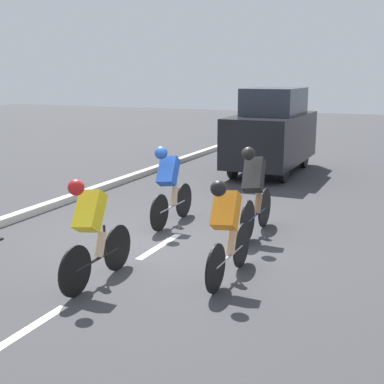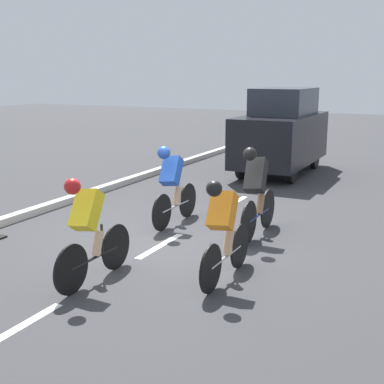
{
  "view_description": "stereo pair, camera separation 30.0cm",
  "coord_description": "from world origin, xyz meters",
  "px_view_note": "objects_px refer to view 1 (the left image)",
  "views": [
    {
      "loc": [
        -3.82,
        7.65,
        2.75
      ],
      "look_at": [
        -0.57,
        0.34,
        0.95
      ],
      "focal_mm": 50.0,
      "sensor_mm": 36.0,
      "label": 1
    },
    {
      "loc": [
        -4.09,
        7.53,
        2.75
      ],
      "look_at": [
        -0.57,
        0.34,
        0.95
      ],
      "focal_mm": 50.0,
      "sensor_mm": 36.0,
      "label": 2
    }
  ],
  "objects_px": {
    "cyclist_orange": "(227,228)",
    "cyclist_black": "(254,189)",
    "cyclist_blue": "(169,183)",
    "support_car": "(272,131)",
    "cyclist_yellow": "(92,229)"
  },
  "relations": [
    {
      "from": "support_car",
      "to": "cyclist_blue",
      "type": "bearing_deg",
      "value": 87.47
    },
    {
      "from": "cyclist_black",
      "to": "support_car",
      "type": "height_order",
      "value": "support_car"
    },
    {
      "from": "cyclist_orange",
      "to": "cyclist_black",
      "type": "relative_size",
      "value": 0.98
    },
    {
      "from": "support_car",
      "to": "cyclist_orange",
      "type": "bearing_deg",
      "value": 101.58
    },
    {
      "from": "cyclist_orange",
      "to": "cyclist_yellow",
      "type": "distance_m",
      "value": 1.76
    },
    {
      "from": "cyclist_black",
      "to": "support_car",
      "type": "xyz_separation_m",
      "value": [
        1.35,
        -5.88,
        0.34
      ]
    },
    {
      "from": "cyclist_black",
      "to": "cyclist_yellow",
      "type": "bearing_deg",
      "value": 66.66
    },
    {
      "from": "cyclist_orange",
      "to": "cyclist_blue",
      "type": "distance_m",
      "value": 2.84
    },
    {
      "from": "cyclist_orange",
      "to": "cyclist_blue",
      "type": "xyz_separation_m",
      "value": [
        1.9,
        -2.12,
        0.04
      ]
    },
    {
      "from": "cyclist_black",
      "to": "support_car",
      "type": "bearing_deg",
      "value": -77.05
    },
    {
      "from": "cyclist_black",
      "to": "cyclist_blue",
      "type": "height_order",
      "value": "cyclist_black"
    },
    {
      "from": "cyclist_orange",
      "to": "cyclist_black",
      "type": "bearing_deg",
      "value": -82.28
    },
    {
      "from": "cyclist_yellow",
      "to": "cyclist_blue",
      "type": "bearing_deg",
      "value": -83.41
    },
    {
      "from": "cyclist_yellow",
      "to": "support_car",
      "type": "relative_size",
      "value": 0.43
    },
    {
      "from": "cyclist_orange",
      "to": "cyclist_black",
      "type": "height_order",
      "value": "cyclist_black"
    }
  ]
}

